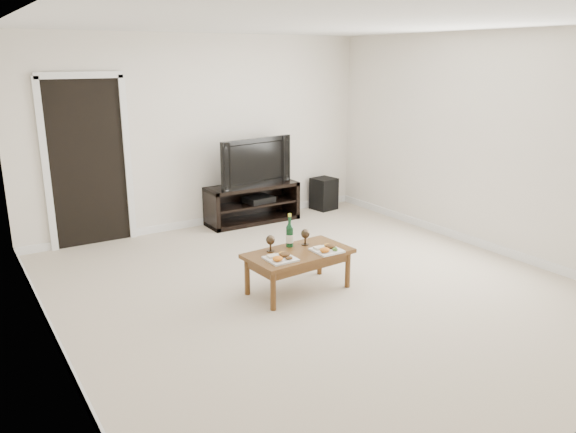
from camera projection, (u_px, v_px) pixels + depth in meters
The scene contains 14 objects.
floor at pixel (317, 289), 5.76m from camera, with size 5.50×5.50×0.00m, color beige.
back_wall at pixel (202, 133), 7.66m from camera, with size 5.00×0.04×2.60m, color white.
ceiling at pixel (321, 20), 5.04m from camera, with size 5.00×5.50×0.04m, color white.
doorway at pixel (88, 164), 6.91m from camera, with size 0.90×0.02×2.05m, color black.
media_console at pixel (252, 203), 8.03m from camera, with size 1.34×0.45×0.55m, color black.
television at pixel (252, 161), 7.86m from camera, with size 1.17×0.15×0.67m, color black.
av_receiver at pixel (259, 199), 8.06m from camera, with size 0.40×0.30×0.08m, color black.
subwoofer at pixel (324, 194), 8.73m from camera, with size 0.33×0.33×0.49m, color black.
coffee_table at pixel (298, 271), 5.67m from camera, with size 1.05×0.57×0.42m, color brown.
plate_left at pixel (281, 256), 5.38m from camera, with size 0.27×0.27×0.07m, color white.
plate_right at pixel (327, 248), 5.61m from camera, with size 0.27×0.27×0.07m, color white.
wine_bottle at pixel (290, 230), 5.72m from camera, with size 0.07×0.07×0.35m, color #0F371B.
goblet_left at pixel (270, 243), 5.59m from camera, with size 0.09×0.09×0.17m, color #35291D, non-canonical shape.
goblet_right at pixel (305, 237), 5.79m from camera, with size 0.09×0.09×0.17m, color #35291D, non-canonical shape.
Camera 1 is at (-3.09, -4.36, 2.30)m, focal length 35.00 mm.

